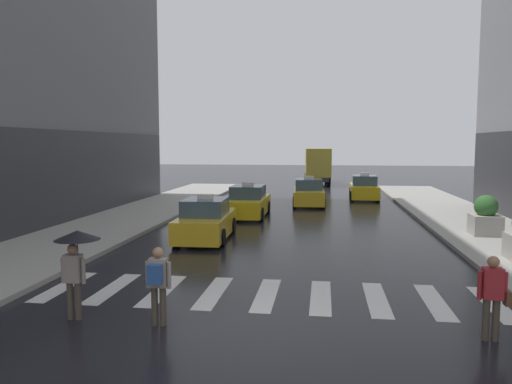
# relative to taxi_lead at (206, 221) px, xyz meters

# --- Properties ---
(ground_plane) EXTENTS (160.00, 160.00, 0.00)m
(ground_plane) POSITION_rel_taxi_lead_xyz_m (3.21, -9.92, -0.72)
(ground_plane) COLOR black
(crosswalk_markings) EXTENTS (11.30, 2.80, 0.01)m
(crosswalk_markings) POSITION_rel_taxi_lead_xyz_m (3.21, -6.92, -0.72)
(crosswalk_markings) COLOR silver
(crosswalk_markings) RESTS_ON ground
(taxi_lead) EXTENTS (2.06, 4.60, 1.80)m
(taxi_lead) POSITION_rel_taxi_lead_xyz_m (0.00, 0.00, 0.00)
(taxi_lead) COLOR gold
(taxi_lead) RESTS_ON ground
(taxi_second) EXTENTS (1.96, 4.55, 1.80)m
(taxi_second) POSITION_rel_taxi_lead_xyz_m (0.74, 6.29, 0.00)
(taxi_second) COLOR yellow
(taxi_second) RESTS_ON ground
(taxi_third) EXTENTS (2.08, 4.61, 1.80)m
(taxi_third) POSITION_rel_taxi_lead_xyz_m (3.70, 11.65, 0.00)
(taxi_third) COLOR gold
(taxi_third) RESTS_ON ground
(taxi_fourth) EXTENTS (2.02, 4.58, 1.80)m
(taxi_fourth) POSITION_rel_taxi_lead_xyz_m (7.36, 15.53, 0.00)
(taxi_fourth) COLOR yellow
(taxi_fourth) RESTS_ON ground
(box_truck) EXTENTS (2.57, 7.63, 3.35)m
(box_truck) POSITION_rel_taxi_lead_xyz_m (4.02, 27.67, 1.13)
(box_truck) COLOR #2D2D2D
(box_truck) RESTS_ON ground
(pedestrian_with_umbrella) EXTENTS (0.96, 0.96, 1.94)m
(pedestrian_with_umbrella) POSITION_rel_taxi_lead_xyz_m (-0.61, -9.21, 0.79)
(pedestrian_with_umbrella) COLOR #473D33
(pedestrian_with_umbrella) RESTS_ON ground
(pedestrian_with_backpack) EXTENTS (0.55, 0.43, 1.65)m
(pedestrian_with_backpack) POSITION_rel_taxi_lead_xyz_m (1.24, -9.34, 0.25)
(pedestrian_with_backpack) COLOR #473D33
(pedestrian_with_backpack) RESTS_ON ground
(pedestrian_with_handbag) EXTENTS (0.60, 0.24, 1.65)m
(pedestrian_with_handbag) POSITION_rel_taxi_lead_xyz_m (7.82, -9.21, 0.21)
(pedestrian_with_handbag) COLOR #473D33
(pedestrian_with_handbag) RESTS_ON ground
(planter_mid_block) EXTENTS (1.10, 1.10, 1.60)m
(planter_mid_block) POSITION_rel_taxi_lead_xyz_m (11.00, 1.60, 0.15)
(planter_mid_block) COLOR #A8A399
(planter_mid_block) RESTS_ON curb_right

